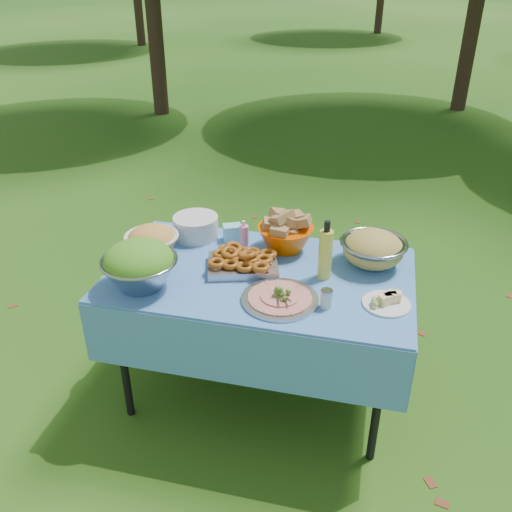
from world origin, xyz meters
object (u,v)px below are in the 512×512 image
at_px(oil_bottle, 326,250).
at_px(pasta_bowl_steel, 373,248).
at_px(picnic_table, 260,336).
at_px(salad_bowl, 139,265).
at_px(bread_bowl, 286,232).
at_px(plate_stack, 196,227).
at_px(charcuterie_platter, 280,293).

bearing_deg(oil_bottle, pasta_bowl_steel, 40.08).
distance_m(picnic_table, pasta_bowl_steel, 0.73).
relative_size(salad_bowl, pasta_bowl_steel, 1.07).
xyz_separation_m(picnic_table, pasta_bowl_steel, (0.52, 0.22, 0.47)).
height_order(salad_bowl, bread_bowl, salad_bowl).
distance_m(plate_stack, pasta_bowl_steel, 0.95).
bearing_deg(salad_bowl, bread_bowl, 41.73).
distance_m(bread_bowl, oil_bottle, 0.34).
bearing_deg(pasta_bowl_steel, charcuterie_platter, -131.79).
bearing_deg(plate_stack, bread_bowl, -2.80).
xyz_separation_m(salad_bowl, charcuterie_platter, (0.65, 0.03, -0.07)).
relative_size(picnic_table, plate_stack, 5.98).
height_order(plate_stack, bread_bowl, bread_bowl).
bearing_deg(pasta_bowl_steel, picnic_table, -157.53).
xyz_separation_m(picnic_table, plate_stack, (-0.43, 0.30, 0.44)).
relative_size(picnic_table, charcuterie_platter, 4.18).
bearing_deg(oil_bottle, salad_bowl, -161.06).
height_order(picnic_table, plate_stack, plate_stack).
xyz_separation_m(bread_bowl, oil_bottle, (0.23, -0.24, 0.05)).
xyz_separation_m(plate_stack, bread_bowl, (0.50, -0.02, 0.04)).
xyz_separation_m(plate_stack, oil_bottle, (0.73, -0.26, 0.09)).
bearing_deg(pasta_bowl_steel, bread_bowl, 172.77).
height_order(plate_stack, charcuterie_platter, plate_stack).
bearing_deg(charcuterie_platter, picnic_table, 123.59).
bearing_deg(bread_bowl, charcuterie_platter, -82.12).
relative_size(plate_stack, charcuterie_platter, 0.70).
bearing_deg(oil_bottle, picnic_table, -173.63).
relative_size(picnic_table, pasta_bowl_steel, 4.47).
distance_m(picnic_table, bread_bowl, 0.56).
relative_size(bread_bowl, charcuterie_platter, 0.84).
relative_size(plate_stack, pasta_bowl_steel, 0.75).
xyz_separation_m(bread_bowl, pasta_bowl_steel, (0.45, -0.06, -0.01)).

